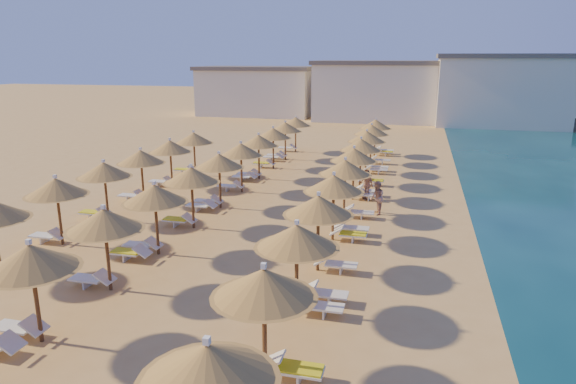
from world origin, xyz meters
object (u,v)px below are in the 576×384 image
(parasol_row_west, at_px, (219,162))
(beachgoer_c, at_px, (367,184))
(beachgoer_b, at_px, (377,198))
(parasol_row_east, at_px, (345,168))

(parasol_row_west, bearing_deg, beachgoer_c, 26.38)
(parasol_row_west, bearing_deg, beachgoer_b, 6.15)
(beachgoer_c, relative_size, beachgoer_b, 1.00)
(parasol_row_west, distance_m, beachgoer_b, 8.33)
(beachgoer_c, bearing_deg, beachgoer_b, -29.21)
(beachgoer_c, xyz_separation_m, beachgoer_b, (0.80, -2.76, 0.00))
(parasol_row_east, relative_size, beachgoer_b, 21.45)
(parasol_row_west, height_order, beachgoer_c, parasol_row_west)
(beachgoer_c, height_order, beachgoer_b, beachgoer_b)
(parasol_row_east, relative_size, beachgoer_c, 21.47)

